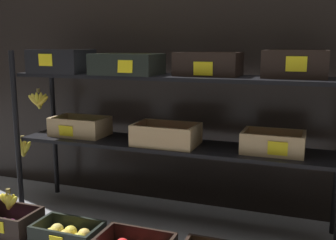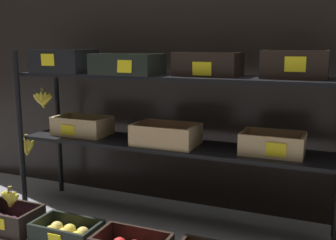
{
  "view_description": "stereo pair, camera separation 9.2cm",
  "coord_description": "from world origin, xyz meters",
  "px_view_note": "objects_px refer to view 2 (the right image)",
  "views": [
    {
      "loc": [
        0.76,
        -2.04,
        1.01
      ],
      "look_at": [
        0.0,
        0.0,
        0.6
      ],
      "focal_mm": 42.82,
      "sensor_mm": 36.0,
      "label": 1
    },
    {
      "loc": [
        0.84,
        -2.0,
        1.01
      ],
      "look_at": [
        0.0,
        0.0,
        0.6
      ],
      "focal_mm": 42.82,
      "sensor_mm": 36.0,
      "label": 2
    }
  ],
  "objects_px": {
    "crate_ground_plum": "(9,221)",
    "display_rack": "(163,105)",
    "banana_bunch_loose": "(10,199)",
    "crate_ground_apple_gold": "(67,233)"
  },
  "relations": [
    {
      "from": "banana_bunch_loose",
      "to": "crate_ground_apple_gold",
      "type": "bearing_deg",
      "value": 0.97
    },
    {
      "from": "display_rack",
      "to": "crate_ground_plum",
      "type": "xyz_separation_m",
      "value": [
        -0.75,
        -0.42,
        -0.64
      ]
    },
    {
      "from": "display_rack",
      "to": "crate_ground_plum",
      "type": "height_order",
      "value": "display_rack"
    },
    {
      "from": "crate_ground_apple_gold",
      "to": "banana_bunch_loose",
      "type": "height_order",
      "value": "banana_bunch_loose"
    },
    {
      "from": "crate_ground_plum",
      "to": "banana_bunch_loose",
      "type": "distance_m",
      "value": 0.14
    },
    {
      "from": "crate_ground_plum",
      "to": "display_rack",
      "type": "bearing_deg",
      "value": 29.47
    },
    {
      "from": "display_rack",
      "to": "banana_bunch_loose",
      "type": "distance_m",
      "value": 0.98
    },
    {
      "from": "crate_ground_apple_gold",
      "to": "banana_bunch_loose",
      "type": "bearing_deg",
      "value": -179.03
    },
    {
      "from": "display_rack",
      "to": "crate_ground_apple_gold",
      "type": "bearing_deg",
      "value": -130.93
    },
    {
      "from": "banana_bunch_loose",
      "to": "display_rack",
      "type": "bearing_deg",
      "value": 30.33
    }
  ]
}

